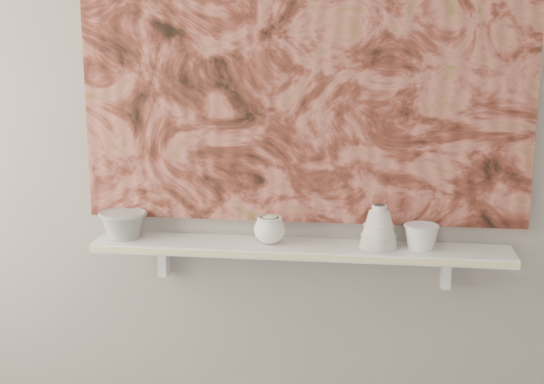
% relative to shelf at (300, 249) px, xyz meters
% --- Properties ---
extents(wall_back, '(3.60, 0.00, 3.60)m').
position_rel_shelf_xyz_m(wall_back, '(0.00, 0.09, 0.44)').
color(wall_back, gray).
rests_on(wall_back, floor).
extents(shelf, '(1.40, 0.18, 0.03)m').
position_rel_shelf_xyz_m(shelf, '(0.00, 0.00, 0.00)').
color(shelf, white).
rests_on(shelf, wall_back).
extents(shelf_stripe, '(1.40, 0.01, 0.02)m').
position_rel_shelf_xyz_m(shelf_stripe, '(0.00, -0.09, 0.00)').
color(shelf_stripe, beige).
rests_on(shelf_stripe, shelf).
extents(bracket_left, '(0.03, 0.06, 0.12)m').
position_rel_shelf_xyz_m(bracket_left, '(-0.49, 0.06, -0.07)').
color(bracket_left, white).
rests_on(bracket_left, wall_back).
extents(bracket_right, '(0.03, 0.06, 0.12)m').
position_rel_shelf_xyz_m(bracket_right, '(0.49, 0.06, -0.07)').
color(bracket_right, white).
rests_on(bracket_right, wall_back).
extents(painting, '(1.50, 0.02, 1.10)m').
position_rel_shelf_xyz_m(painting, '(0.00, 0.08, 0.62)').
color(painting, brown).
rests_on(painting, wall_back).
extents(house_motif, '(0.09, 0.00, 0.08)m').
position_rel_shelf_xyz_m(house_motif, '(0.45, 0.07, 0.32)').
color(house_motif, black).
rests_on(house_motif, painting).
extents(bowl_grey, '(0.18, 0.18, 0.10)m').
position_rel_shelf_xyz_m(bowl_grey, '(-0.61, 0.00, 0.06)').
color(bowl_grey, gray).
rests_on(bowl_grey, shelf).
extents(cup_cream, '(0.11, 0.11, 0.10)m').
position_rel_shelf_xyz_m(cup_cream, '(-0.10, 0.00, 0.06)').
color(cup_cream, white).
rests_on(cup_cream, shelf).
extents(bell_vessel, '(0.14, 0.14, 0.14)m').
position_rel_shelf_xyz_m(bell_vessel, '(0.26, 0.00, 0.09)').
color(bell_vessel, silver).
rests_on(bell_vessel, shelf).
extents(bowl_white, '(0.15, 0.15, 0.08)m').
position_rel_shelf_xyz_m(bowl_white, '(0.40, 0.00, 0.06)').
color(bowl_white, silver).
rests_on(bowl_white, shelf).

